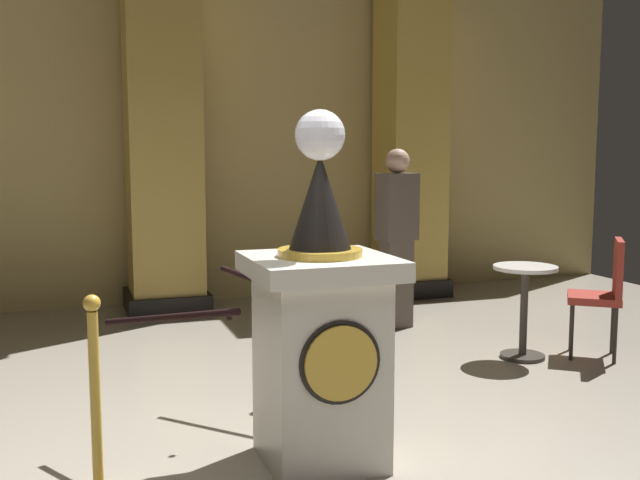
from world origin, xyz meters
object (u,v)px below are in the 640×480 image
Objects in this scene: pedestal_clock at (320,331)px; bystander_guest at (397,234)px; stanchion_near at (322,338)px; cafe_chair_red at (605,287)px; cafe_table at (524,300)px; stanchion_far at (97,430)px.

pedestal_clock is 3.10m from bystander_guest.
cafe_chair_red is (2.40, 0.05, 0.20)m from stanchion_near.
stanchion_near is at bearing -172.27° from cafe_table.
stanchion_near reaches higher than cafe_chair_red.
stanchion_near is at bearing 36.73° from stanchion_far.
bystander_guest is at bearing 50.21° from stanchion_near.
stanchion_far is at bearing -136.39° from bystander_guest.
bystander_guest is 1.74× the size of cafe_chair_red.
pedestal_clock is 3.02m from cafe_chair_red.
stanchion_far reaches higher than cafe_chair_red.
stanchion_near is 1.11× the size of cafe_chair_red.
cafe_table is (0.52, -1.28, -0.42)m from bystander_guest.
cafe_table is at bearing -68.03° from bystander_guest.
stanchion_near is 1.81m from cafe_table.
stanchion_far is 4.11m from cafe_chair_red.
pedestal_clock is at bearing 2.68° from stanchion_far.
stanchion_far is (-1.53, -1.14, -0.03)m from stanchion_near.
pedestal_clock is 1.74× the size of stanchion_near.
pedestal_clock reaches higher than stanchion_far.
bystander_guest reaches higher than stanchion_near.
stanchion_near is 0.64× the size of bystander_guest.
cafe_chair_red is at bearing -52.68° from bystander_guest.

